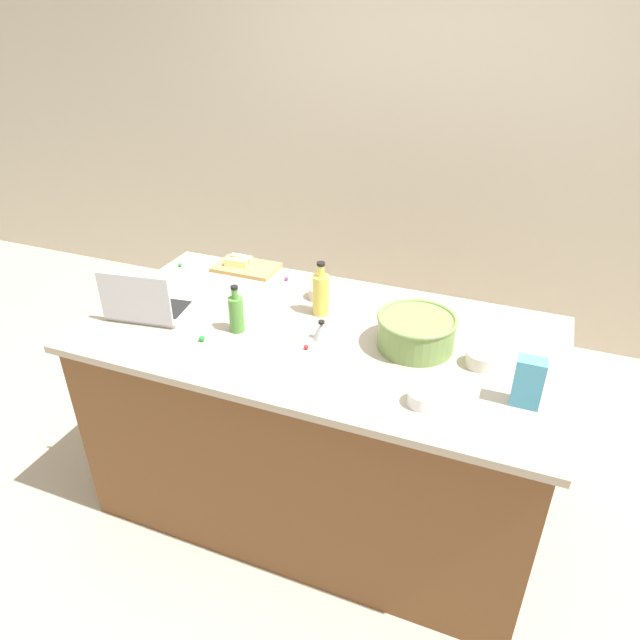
{
  "coord_description": "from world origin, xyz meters",
  "views": [
    {
      "loc": [
        0.7,
        -1.77,
        2.05
      ],
      "look_at": [
        0.0,
        0.0,
        0.95
      ],
      "focal_mm": 32.02,
      "sensor_mm": 36.0,
      "label": 1
    }
  ],
  "objects_px": {
    "bottle_olive": "(236,313)",
    "candy_bag": "(528,382)",
    "butter_stick_left": "(236,263)",
    "ramekin_wide": "(423,398)",
    "laptop": "(147,306)",
    "kitchen_timer": "(321,330)",
    "butter_stick_right": "(241,259)",
    "bottle_oil": "(321,293)",
    "ramekin_medium": "(320,293)",
    "ramekin_small": "(481,359)",
    "mixing_bowl_large": "(416,331)",
    "cutting_board": "(246,267)"
  },
  "relations": [
    {
      "from": "bottle_oil",
      "to": "ramekin_medium",
      "type": "xyz_separation_m",
      "value": [
        -0.06,
        0.13,
        -0.07
      ]
    },
    {
      "from": "mixing_bowl_large",
      "to": "cutting_board",
      "type": "height_order",
      "value": "mixing_bowl_large"
    },
    {
      "from": "cutting_board",
      "to": "ramekin_small",
      "type": "bearing_deg",
      "value": -19.74
    },
    {
      "from": "butter_stick_left",
      "to": "ramekin_medium",
      "type": "xyz_separation_m",
      "value": [
        0.47,
        -0.12,
        -0.01
      ]
    },
    {
      "from": "bottle_olive",
      "to": "ramekin_small",
      "type": "xyz_separation_m",
      "value": [
        0.92,
        0.1,
        -0.05
      ]
    },
    {
      "from": "kitchen_timer",
      "to": "bottle_olive",
      "type": "bearing_deg",
      "value": -168.82
    },
    {
      "from": "kitchen_timer",
      "to": "candy_bag",
      "type": "bearing_deg",
      "value": -9.88
    },
    {
      "from": "bottle_oil",
      "to": "mixing_bowl_large",
      "type": "bearing_deg",
      "value": -14.37
    },
    {
      "from": "butter_stick_right",
      "to": "ramekin_small",
      "type": "relative_size",
      "value": 1.03
    },
    {
      "from": "bottle_olive",
      "to": "candy_bag",
      "type": "bearing_deg",
      "value": -3.51
    },
    {
      "from": "laptop",
      "to": "bottle_oil",
      "type": "relative_size",
      "value": 1.49
    },
    {
      "from": "cutting_board",
      "to": "ramekin_medium",
      "type": "relative_size",
      "value": 3.01
    },
    {
      "from": "mixing_bowl_large",
      "to": "butter_stick_left",
      "type": "bearing_deg",
      "value": 159.52
    },
    {
      "from": "ramekin_small",
      "to": "ramekin_medium",
      "type": "height_order",
      "value": "ramekin_small"
    },
    {
      "from": "bottle_olive",
      "to": "kitchen_timer",
      "type": "relative_size",
      "value": 2.51
    },
    {
      "from": "butter_stick_right",
      "to": "ramekin_small",
      "type": "xyz_separation_m",
      "value": [
        1.19,
        -0.44,
        -0.01
      ]
    },
    {
      "from": "butter_stick_left",
      "to": "ramekin_small",
      "type": "distance_m",
      "value": 1.26
    },
    {
      "from": "ramekin_small",
      "to": "bottle_olive",
      "type": "bearing_deg",
      "value": -173.59
    },
    {
      "from": "laptop",
      "to": "bottle_olive",
      "type": "distance_m",
      "value": 0.4
    },
    {
      "from": "ramekin_wide",
      "to": "candy_bag",
      "type": "xyz_separation_m",
      "value": [
        0.3,
        0.12,
        0.06
      ]
    },
    {
      "from": "cutting_board",
      "to": "kitchen_timer",
      "type": "height_order",
      "value": "kitchen_timer"
    },
    {
      "from": "mixing_bowl_large",
      "to": "cutting_board",
      "type": "distance_m",
      "value": 0.99
    },
    {
      "from": "butter_stick_right",
      "to": "ramekin_wide",
      "type": "height_order",
      "value": "butter_stick_right"
    },
    {
      "from": "bottle_oil",
      "to": "kitchen_timer",
      "type": "height_order",
      "value": "bottle_oil"
    },
    {
      "from": "bottle_olive",
      "to": "butter_stick_left",
      "type": "relative_size",
      "value": 1.76
    },
    {
      "from": "butter_stick_right",
      "to": "ramekin_medium",
      "type": "relative_size",
      "value": 1.12
    },
    {
      "from": "butter_stick_left",
      "to": "cutting_board",
      "type": "bearing_deg",
      "value": 29.15
    },
    {
      "from": "laptop",
      "to": "butter_stick_left",
      "type": "relative_size",
      "value": 3.08
    },
    {
      "from": "laptop",
      "to": "butter_stick_right",
      "type": "distance_m",
      "value": 0.59
    },
    {
      "from": "bottle_olive",
      "to": "ramekin_medium",
      "type": "xyz_separation_m",
      "value": [
        0.2,
        0.37,
        -0.05
      ]
    },
    {
      "from": "butter_stick_right",
      "to": "candy_bag",
      "type": "distance_m",
      "value": 1.48
    },
    {
      "from": "cutting_board",
      "to": "candy_bag",
      "type": "bearing_deg",
      "value": -23.92
    },
    {
      "from": "butter_stick_left",
      "to": "ramekin_wide",
      "type": "relative_size",
      "value": 1.15
    },
    {
      "from": "bottle_olive",
      "to": "cutting_board",
      "type": "distance_m",
      "value": 0.57
    },
    {
      "from": "kitchen_timer",
      "to": "candy_bag",
      "type": "distance_m",
      "value": 0.76
    },
    {
      "from": "bottle_oil",
      "to": "ramekin_medium",
      "type": "bearing_deg",
      "value": 113.83
    },
    {
      "from": "mixing_bowl_large",
      "to": "butter_stick_right",
      "type": "relative_size",
      "value": 2.69
    },
    {
      "from": "bottle_olive",
      "to": "bottle_oil",
      "type": "bearing_deg",
      "value": 44.48
    },
    {
      "from": "bottle_olive",
      "to": "candy_bag",
      "type": "xyz_separation_m",
      "value": [
        1.08,
        -0.07,
        0.01
      ]
    },
    {
      "from": "ramekin_small",
      "to": "candy_bag",
      "type": "height_order",
      "value": "candy_bag"
    },
    {
      "from": "mixing_bowl_large",
      "to": "ramekin_small",
      "type": "bearing_deg",
      "value": -8.61
    },
    {
      "from": "laptop",
      "to": "butter_stick_right",
      "type": "height_order",
      "value": "laptop"
    },
    {
      "from": "ramekin_small",
      "to": "kitchen_timer",
      "type": "relative_size",
      "value": 1.39
    },
    {
      "from": "butter_stick_right",
      "to": "candy_bag",
      "type": "bearing_deg",
      "value": -24.13
    },
    {
      "from": "butter_stick_right",
      "to": "ramekin_small",
      "type": "distance_m",
      "value": 1.27
    },
    {
      "from": "laptop",
      "to": "candy_bag",
      "type": "distance_m",
      "value": 1.47
    },
    {
      "from": "bottle_oil",
      "to": "butter_stick_left",
      "type": "distance_m",
      "value": 0.59
    },
    {
      "from": "laptop",
      "to": "ramekin_small",
      "type": "xyz_separation_m",
      "value": [
        1.31,
        0.14,
        -0.02
      ]
    },
    {
      "from": "laptop",
      "to": "bottle_olive",
      "type": "bearing_deg",
      "value": 5.01
    },
    {
      "from": "bottle_olive",
      "to": "kitchen_timer",
      "type": "height_order",
      "value": "bottle_olive"
    }
  ]
}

